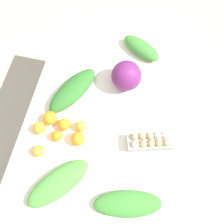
% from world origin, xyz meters
% --- Properties ---
extents(ground_plane, '(8.00, 8.00, 0.00)m').
position_xyz_m(ground_plane, '(0.00, 0.00, 0.00)').
color(ground_plane, '#B2A899').
extents(dining_table, '(1.45, 1.03, 0.71)m').
position_xyz_m(dining_table, '(0.00, 0.00, 0.63)').
color(dining_table, silver).
rests_on(dining_table, ground_plane).
extents(cabbage_purple, '(0.19, 0.19, 0.19)m').
position_xyz_m(cabbage_purple, '(0.22, -0.04, 0.80)').
color(cabbage_purple, '#6B2366').
rests_on(cabbage_purple, dining_table).
extents(egg_carton, '(0.16, 0.28, 0.09)m').
position_xyz_m(egg_carton, '(-0.14, -0.25, 0.75)').
color(egg_carton, '#A8A8A3').
rests_on(egg_carton, dining_table).
extents(greens_bunch_beet_tops, '(0.40, 0.31, 0.09)m').
position_xyz_m(greens_bunch_beet_tops, '(0.08, 0.27, 0.75)').
color(greens_bunch_beet_tops, '#2D6B28').
rests_on(greens_bunch_beet_tops, dining_table).
extents(greens_bunch_dandelion, '(0.23, 0.30, 0.08)m').
position_xyz_m(greens_bunch_dandelion, '(0.48, -0.10, 0.75)').
color(greens_bunch_dandelion, '#3D8433').
rests_on(greens_bunch_dandelion, dining_table).
extents(greens_bunch_kale, '(0.38, 0.36, 0.07)m').
position_xyz_m(greens_bunch_kale, '(-0.47, 0.19, 0.74)').
color(greens_bunch_kale, '#4C933D').
rests_on(greens_bunch_kale, dining_table).
extents(greens_bunch_chard, '(0.22, 0.39, 0.07)m').
position_xyz_m(greens_bunch_chard, '(-0.50, -0.20, 0.74)').
color(greens_bunch_chard, '#3D8433').
rests_on(greens_bunch_chard, dining_table).
extents(orange_0, '(0.08, 0.08, 0.08)m').
position_xyz_m(orange_0, '(-0.21, 0.15, 0.75)').
color(orange_0, orange).
rests_on(orange_0, dining_table).
extents(orange_1, '(0.07, 0.07, 0.07)m').
position_xyz_m(orange_1, '(-0.22, 0.28, 0.74)').
color(orange_1, orange).
rests_on(orange_1, dining_table).
extents(orange_2, '(0.08, 0.08, 0.08)m').
position_xyz_m(orange_2, '(-0.13, 0.35, 0.75)').
color(orange_2, orange).
rests_on(orange_2, dining_table).
extents(orange_3, '(0.07, 0.07, 0.07)m').
position_xyz_m(orange_3, '(-0.14, 0.26, 0.75)').
color(orange_3, orange).
rests_on(orange_3, dining_table).
extents(orange_4, '(0.07, 0.07, 0.07)m').
position_xyz_m(orange_4, '(-0.20, 0.39, 0.75)').
color(orange_4, orange).
rests_on(orange_4, dining_table).
extents(orange_5, '(0.07, 0.07, 0.07)m').
position_xyz_m(orange_5, '(-0.33, 0.36, 0.74)').
color(orange_5, '#F9A833').
rests_on(orange_5, dining_table).
extents(orange_6, '(0.07, 0.07, 0.07)m').
position_xyz_m(orange_6, '(-0.13, 0.16, 0.74)').
color(orange_6, '#F9A833').
rests_on(orange_6, dining_table).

